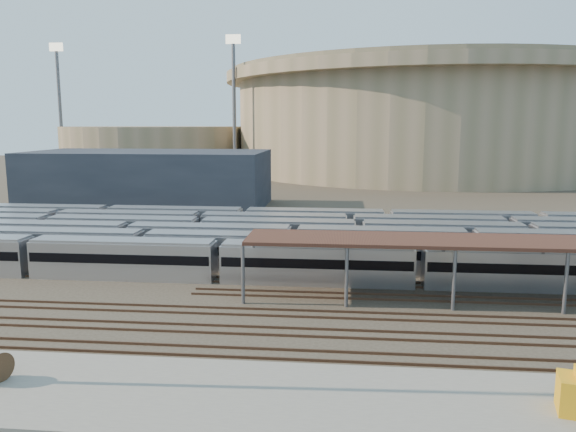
{
  "coord_description": "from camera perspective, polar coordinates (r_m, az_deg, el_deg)",
  "views": [
    {
      "loc": [
        0.28,
        -43.27,
        14.87
      ],
      "look_at": [
        -5.32,
        12.0,
        5.72
      ],
      "focal_mm": 35.0,
      "sensor_mm": 36.0,
      "label": 1
    }
  ],
  "objects": [
    {
      "name": "floodlight_3",
      "position": [
        203.61,
        2.94,
        10.97
      ],
      "size": [
        4.0,
        1.0,
        38.4
      ],
      "color": "#5A5B5F",
      "rests_on": "ground"
    },
    {
      "name": "floodlight_1",
      "position": [
        184.29,
        -22.17,
        10.48
      ],
      "size": [
        4.0,
        1.0,
        38.4
      ],
      "color": "#5A5B5F",
      "rests_on": "ground"
    },
    {
      "name": "secondary_arena",
      "position": [
        183.62,
        -13.48,
        6.65
      ],
      "size": [
        56.0,
        56.0,
        14.0
      ],
      "primitive_type": "cylinder",
      "color": "gray",
      "rests_on": "ground"
    },
    {
      "name": "stadium",
      "position": [
        184.93,
        13.66,
        9.59
      ],
      "size": [
        124.0,
        124.0,
        32.5
      ],
      "color": "gray",
      "rests_on": "ground"
    },
    {
      "name": "floodlight_0",
      "position": [
        156.33,
        -5.5,
        11.43
      ],
      "size": [
        4.0,
        1.0,
        38.4
      ],
      "color": "#5A5B5F",
      "rests_on": "ground"
    },
    {
      "name": "subway_trains",
      "position": [
        63.15,
        6.83,
        -2.65
      ],
      "size": [
        124.32,
        23.9,
        3.6
      ],
      "color": "#A9A8AD",
      "rests_on": "ground"
    },
    {
      "name": "service_building",
      "position": [
        104.87,
        -13.93,
        3.68
      ],
      "size": [
        42.0,
        20.0,
        10.0
      ],
      "primitive_type": "cube",
      "color": "#1E232D",
      "rests_on": "ground"
    },
    {
      "name": "apron",
      "position": [
        32.33,
        -4.48,
        -17.86
      ],
      "size": [
        50.0,
        9.0,
        0.2
      ],
      "primitive_type": "cube",
      "color": "gray",
      "rests_on": "ground"
    },
    {
      "name": "empty_tracks",
      "position": [
        41.02,
        5.11,
        -11.8
      ],
      "size": [
        170.0,
        9.62,
        0.18
      ],
      "color": "#4C3323",
      "rests_on": "ground"
    },
    {
      "name": "ground",
      "position": [
        45.75,
        5.19,
        -9.65
      ],
      "size": [
        420.0,
        420.0,
        0.0
      ],
      "primitive_type": "plane",
      "color": "#383026",
      "rests_on": "ground"
    }
  ]
}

